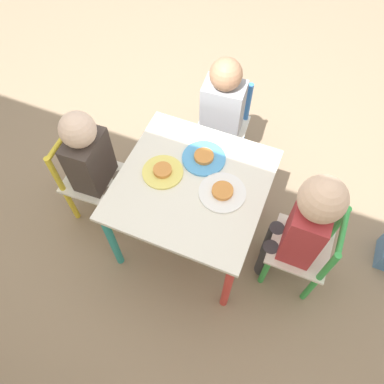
% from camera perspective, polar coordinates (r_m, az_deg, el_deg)
% --- Properties ---
extents(ground_plane, '(6.00, 6.00, 0.00)m').
position_cam_1_polar(ground_plane, '(1.99, -0.00, -6.35)').
color(ground_plane, '#8C755B').
extents(kids_table, '(0.62, 0.62, 0.49)m').
position_cam_1_polar(kids_table, '(1.62, -0.00, 0.09)').
color(kids_table, silver).
rests_on(kids_table, ground_plane).
extents(chair_blue, '(0.28, 0.28, 0.52)m').
position_cam_1_polar(chair_blue, '(2.07, 4.66, 9.74)').
color(chair_blue, silver).
rests_on(chair_blue, ground_plane).
extents(chair_green, '(0.26, 0.26, 0.52)m').
position_cam_1_polar(chair_green, '(1.75, 16.75, -8.57)').
color(chair_green, silver).
rests_on(chair_green, ground_plane).
extents(chair_yellow, '(0.27, 0.27, 0.52)m').
position_cam_1_polar(chair_yellow, '(1.93, -15.32, 1.96)').
color(chair_yellow, silver).
rests_on(chair_yellow, ground_plane).
extents(child_front, '(0.21, 0.22, 0.73)m').
position_cam_1_polar(child_front, '(1.90, 4.53, 11.96)').
color(child_front, '#38383D').
rests_on(child_front, ground_plane).
extents(child_left, '(0.22, 0.20, 0.76)m').
position_cam_1_polar(child_left, '(1.56, 16.61, -4.77)').
color(child_left, '#38383D').
rests_on(child_left, ground_plane).
extents(child_right, '(0.22, 0.21, 0.71)m').
position_cam_1_polar(child_right, '(1.77, -14.82, 4.49)').
color(child_right, '#7A6B5B').
rests_on(child_right, ground_plane).
extents(plate_front, '(0.19, 0.19, 0.03)m').
position_cam_1_polar(plate_front, '(1.63, 1.81, 5.25)').
color(plate_front, '#4C9EE0').
rests_on(plate_front, kids_table).
extents(plate_left, '(0.20, 0.20, 0.03)m').
position_cam_1_polar(plate_left, '(1.54, 4.65, -0.00)').
color(plate_left, white).
rests_on(plate_left, kids_table).
extents(plate_right, '(0.18, 0.18, 0.03)m').
position_cam_1_polar(plate_right, '(1.59, -4.49, 3.14)').
color(plate_right, '#EADB66').
rests_on(plate_right, kids_table).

